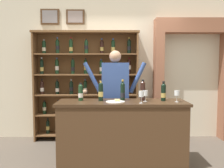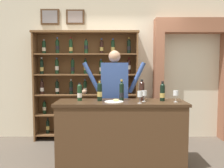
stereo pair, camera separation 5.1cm
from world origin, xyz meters
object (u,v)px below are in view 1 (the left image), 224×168
(tasting_bottle_bianco, at_px, (123,91))
(tasting_bottle_chianti, at_px, (163,92))
(wine_shelf, at_px, (86,82))
(tasting_bottle_grappa, at_px, (101,92))
(wine_glass_center, at_px, (177,93))
(cheese_plate, at_px, (116,102))
(wine_glass_spare, at_px, (145,94))
(tasting_counter, at_px, (122,134))
(shopkeeper, at_px, (115,90))
(tasting_bottle_brunello, at_px, (143,90))
(wine_glass_left, at_px, (141,95))
(tasting_bottle_prosecco, at_px, (81,92))

(tasting_bottle_bianco, bearing_deg, tasting_bottle_chianti, -4.59)
(wine_shelf, xyz_separation_m, tasting_bottle_chianti, (1.26, -1.27, -0.05))
(tasting_bottle_grappa, xyz_separation_m, tasting_bottle_chianti, (0.92, 0.00, -0.01))
(wine_shelf, relative_size, tasting_bottle_chianti, 7.41)
(wine_glass_center, height_order, cheese_plate, wine_glass_center)
(tasting_bottle_bianco, distance_m, wine_glass_spare, 0.34)
(tasting_counter, xyz_separation_m, wine_glass_center, (0.78, -0.07, 0.61))
(shopkeeper, xyz_separation_m, wine_glass_spare, (0.42, -0.55, 0.00))
(tasting_bottle_bianco, height_order, wine_glass_spare, tasting_bottle_bianco)
(wine_shelf, xyz_separation_m, shopkeeper, (0.56, -0.79, -0.07))
(tasting_bottle_grappa, distance_m, tasting_bottle_brunello, 0.63)
(shopkeeper, bearing_deg, tasting_counter, -80.74)
(wine_glass_center, distance_m, cheese_plate, 0.88)
(wine_shelf, bearing_deg, tasting_bottle_grappa, -75.29)
(wine_glass_spare, height_order, cheese_plate, wine_glass_spare)
(tasting_bottle_brunello, distance_m, wine_glass_left, 0.27)
(cheese_plate, bearing_deg, tasting_bottle_grappa, 149.99)
(tasting_bottle_prosecco, height_order, tasting_bottle_chianti, tasting_bottle_chianti)
(tasting_bottle_bianco, xyz_separation_m, wine_glass_spare, (0.32, -0.12, -0.02))
(tasting_bottle_grappa, bearing_deg, wine_glass_spare, -5.66)
(wine_glass_spare, bearing_deg, cheese_plate, -172.12)
(shopkeeper, height_order, tasting_bottle_bianco, shopkeeper)
(tasting_bottle_prosecco, bearing_deg, tasting_bottle_brunello, 0.48)
(tasting_bottle_bianco, distance_m, wine_glass_left, 0.37)
(tasting_counter, bearing_deg, tasting_bottle_brunello, 15.24)
(tasting_counter, bearing_deg, shopkeeper, 99.26)
(shopkeeper, relative_size, tasting_bottle_brunello, 5.54)
(tasting_counter, xyz_separation_m, shopkeeper, (-0.09, 0.53, 0.59))
(wine_shelf, xyz_separation_m, tasting_bottle_prosecco, (0.04, -1.24, -0.06))
(wine_shelf, height_order, shopkeeper, wine_shelf)
(wine_glass_left, xyz_separation_m, cheese_plate, (-0.35, 0.10, -0.11))
(wine_shelf, bearing_deg, tasting_bottle_bianco, -61.69)
(wine_shelf, distance_m, wine_glass_center, 1.99)
(tasting_bottle_brunello, relative_size, wine_glass_center, 1.88)
(wine_glass_center, bearing_deg, cheese_plate, -179.48)
(wine_shelf, distance_m, tasting_bottle_prosecco, 1.24)
(wine_shelf, relative_size, tasting_bottle_bianco, 6.82)
(tasting_bottle_bianco, bearing_deg, shopkeeper, 103.17)
(shopkeeper, relative_size, tasting_bottle_chianti, 5.99)
(tasting_counter, bearing_deg, tasting_bottle_chianti, 4.42)
(tasting_bottle_grappa, relative_size, wine_glass_center, 1.77)
(wine_shelf, distance_m, tasting_counter, 1.61)
(wine_shelf, relative_size, tasting_counter, 1.14)
(wine_glass_spare, relative_size, wine_glass_center, 0.96)
(tasting_bottle_chianti, distance_m, cheese_plate, 0.73)
(tasting_counter, height_order, tasting_bottle_grappa, tasting_bottle_grappa)
(shopkeeper, distance_m, tasting_bottle_bianco, 0.45)
(tasting_bottle_prosecco, height_order, wine_glass_left, tasting_bottle_prosecco)
(tasting_bottle_prosecco, bearing_deg, tasting_bottle_bianco, 1.62)
(shopkeeper, distance_m, wine_glass_center, 1.06)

